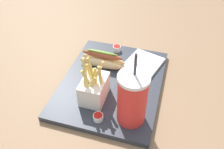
# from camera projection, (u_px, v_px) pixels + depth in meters

# --- Properties ---
(ground_plane) EXTENTS (2.40, 2.40, 0.02)m
(ground_plane) POSITION_uv_depth(u_px,v_px,m) (112.00, 87.00, 0.86)
(ground_plane) COLOR #8C6B4C
(food_tray) EXTENTS (0.43, 0.34, 0.02)m
(food_tray) POSITION_uv_depth(u_px,v_px,m) (112.00, 83.00, 0.84)
(food_tray) COLOR #2D333D
(food_tray) RESTS_ON ground_plane
(soda_cup) EXTENTS (0.09, 0.09, 0.24)m
(soda_cup) POSITION_uv_depth(u_px,v_px,m) (132.00, 99.00, 0.66)
(soda_cup) COLOR red
(soda_cup) RESTS_ON food_tray
(fries_basket) EXTENTS (0.11, 0.07, 0.16)m
(fries_basket) POSITION_uv_depth(u_px,v_px,m) (94.00, 88.00, 0.75)
(fries_basket) COLOR white
(fries_basket) RESTS_ON food_tray
(hot_dog_1) EXTENTS (0.05, 0.17, 0.07)m
(hot_dog_1) POSITION_uv_depth(u_px,v_px,m) (102.00, 60.00, 0.88)
(hot_dog_1) COLOR #E5C689
(hot_dog_1) RESTS_ON food_tray
(hot_dog_2) EXTENTS (0.17, 0.08, 0.06)m
(hot_dog_2) POSITION_uv_depth(u_px,v_px,m) (133.00, 82.00, 0.80)
(hot_dog_2) COLOR #DBB775
(hot_dog_2) RESTS_ON food_tray
(ketchup_cup_1) EXTENTS (0.03, 0.03, 0.02)m
(ketchup_cup_1) POSITION_uv_depth(u_px,v_px,m) (98.00, 117.00, 0.70)
(ketchup_cup_1) COLOR white
(ketchup_cup_1) RESTS_ON food_tray
(ketchup_cup_2) EXTENTS (0.03, 0.03, 0.02)m
(ketchup_cup_2) POSITION_uv_depth(u_px,v_px,m) (117.00, 48.00, 0.96)
(ketchup_cup_2) COLOR white
(ketchup_cup_2) RESTS_ON food_tray
(napkin_stack) EXTENTS (0.16, 0.15, 0.01)m
(napkin_stack) POSITION_uv_depth(u_px,v_px,m) (143.00, 63.00, 0.90)
(napkin_stack) COLOR white
(napkin_stack) RESTS_ON food_tray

